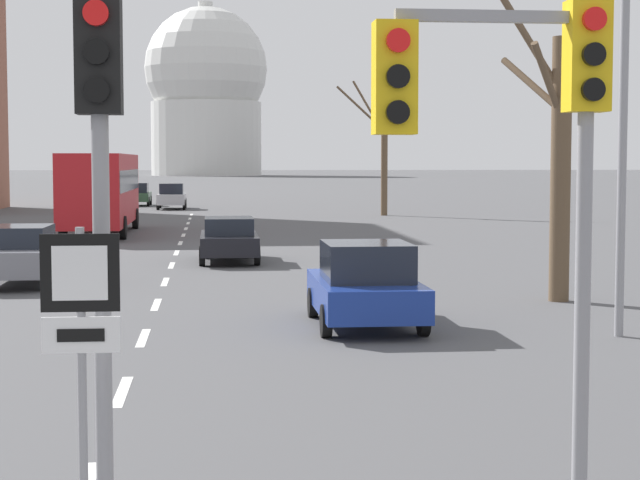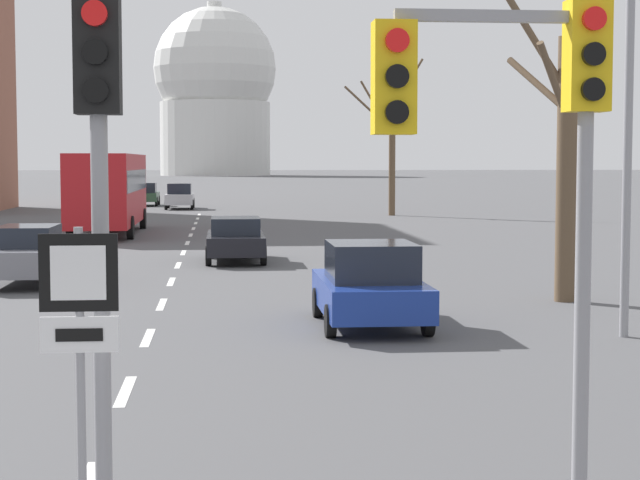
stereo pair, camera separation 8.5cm
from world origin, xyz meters
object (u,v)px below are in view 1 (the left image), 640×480
object	(u,v)px
street_lamp_right	(598,71)
sedan_near_right	(172,196)
sedan_mid_centre	(137,194)
sedan_far_left	(365,285)
sedan_far_right	(229,239)
traffic_signal_near_right	(519,120)
sedan_near_left	(23,254)
city_bus	(101,187)
traffic_signal_centre_tall	(100,154)
route_sign_post	(81,336)

from	to	relation	value
street_lamp_right	sedan_near_right	world-z (taller)	street_lamp_right
sedan_mid_centre	sedan_far_left	world-z (taller)	sedan_mid_centre
street_lamp_right	sedan_far_right	bearing A→B (deg)	112.54
sedan_mid_centre	sedan_far_left	distance (m)	58.06
traffic_signal_near_right	sedan_far_left	size ratio (longest dim) A/B	1.14
sedan_near_left	sedan_far_left	distance (m)	11.17
sedan_near_right	city_bus	bearing A→B (deg)	-94.87
sedan_far_left	traffic_signal_centre_tall	bearing A→B (deg)	-108.38
sedan_far_left	city_bus	xyz separation A→B (m)	(-7.73, 27.01, 1.25)
traffic_signal_centre_tall	route_sign_post	size ratio (longest dim) A/B	1.73
sedan_mid_centre	sedan_far_right	size ratio (longest dim) A/B	1.00
sedan_near_left	city_bus	size ratio (longest dim) A/B	0.42
sedan_near_right	sedan_mid_centre	xyz separation A→B (m)	(-2.69, 5.61, -0.02)
sedan_near_left	street_lamp_right	bearing A→B (deg)	-39.39
sedan_near_right	sedan_near_left	bearing A→B (deg)	-92.85
traffic_signal_near_right	sedan_mid_centre	distance (m)	69.06
sedan_near_left	sedan_far_right	xyz separation A→B (m)	(5.40, 5.59, -0.06)
sedan_mid_centre	sedan_near_left	bearing A→B (deg)	-89.42
traffic_signal_centre_tall	route_sign_post	xyz separation A→B (m)	(-0.12, -0.41, -1.40)
traffic_signal_centre_tall	sedan_far_left	xyz separation A→B (m)	(3.80, 11.43, -2.41)
sedan_near_left	sedan_far_right	world-z (taller)	sedan_near_left
city_bus	sedan_far_right	bearing A→B (deg)	-68.33
city_bus	street_lamp_right	bearing A→B (deg)	-67.86
sedan_near_left	sedan_near_right	bearing A→B (deg)	87.15
route_sign_post	sedan_near_left	xyz separation A→B (m)	(-3.87, 19.83, -1.03)
route_sign_post	city_bus	world-z (taller)	city_bus
route_sign_post	sedan_far_right	bearing A→B (deg)	86.57
traffic_signal_near_right	sedan_far_left	distance (m)	11.40
street_lamp_right	sedan_near_right	xyz separation A→B (m)	(-9.53, 53.48, -3.91)
route_sign_post	sedan_far_right	size ratio (longest dim) A/B	0.62
city_bus	sedan_mid_centre	bearing A→B (deg)	91.07
sedan_far_left	sedan_near_left	bearing A→B (deg)	134.26
sedan_far_right	city_bus	world-z (taller)	city_bus
sedan_near_right	city_bus	distance (m)	24.98
sedan_near_left	sedan_far_left	size ratio (longest dim) A/B	1.11
route_sign_post	street_lamp_right	size ratio (longest dim) A/B	0.35
city_bus	sedan_far_left	bearing A→B (deg)	-74.03
sedan_mid_centre	sedan_far_left	bearing A→B (deg)	-81.79
city_bus	sedan_near_right	bearing A→B (deg)	85.13
street_lamp_right	sedan_near_left	bearing A→B (deg)	140.61
sedan_near_right	sedan_far_left	bearing A→B (deg)	-83.83
street_lamp_right	sedan_far_left	distance (m)	5.80
sedan_mid_centre	sedan_far_right	world-z (taller)	sedan_mid_centre
street_lamp_right	sedan_near_left	distance (m)	15.67
traffic_signal_near_right	sedan_near_right	bearing A→B (deg)	94.85
sedan_near_right	sedan_mid_centre	size ratio (longest dim) A/B	1.04
traffic_signal_near_right	sedan_far_right	size ratio (longest dim) A/B	1.08
traffic_signal_centre_tall	city_bus	world-z (taller)	traffic_signal_centre_tall
route_sign_post	sedan_mid_centre	distance (m)	69.45
sedan_near_left	city_bus	distance (m)	19.05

